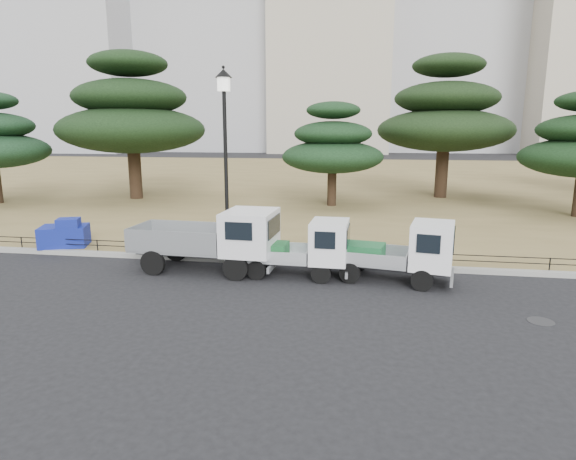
% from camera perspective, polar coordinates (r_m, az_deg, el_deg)
% --- Properties ---
extents(ground, '(220.00, 220.00, 0.00)m').
position_cam_1_polar(ground, '(13.49, -1.39, -7.14)').
color(ground, black).
extents(lawn, '(120.00, 56.00, 0.15)m').
position_cam_1_polar(lawn, '(43.42, 6.17, 6.06)').
color(lawn, olive).
rests_on(lawn, ground).
extents(curb, '(120.00, 0.25, 0.16)m').
position_cam_1_polar(curb, '(15.92, 0.35, -3.87)').
color(curb, gray).
rests_on(curb, ground).
extents(truck_large, '(4.58, 2.00, 1.97)m').
position_cam_1_polar(truck_large, '(15.20, -8.85, -0.83)').
color(truck_large, black).
rests_on(truck_large, ground).
extents(truck_kei_front, '(3.31, 1.50, 1.73)m').
position_cam_1_polar(truck_kei_front, '(14.54, 1.76, -2.19)').
color(truck_kei_front, black).
rests_on(truck_kei_front, ground).
extents(truck_kei_rear, '(3.65, 2.04, 1.81)m').
position_cam_1_polar(truck_kei_rear, '(14.38, 13.24, -2.51)').
color(truck_kei_rear, black).
rests_on(truck_kei_rear, ground).
extents(street_lamp, '(0.55, 0.55, 6.12)m').
position_cam_1_polar(street_lamp, '(16.11, -7.48, 11.38)').
color(street_lamp, black).
rests_on(street_lamp, lawn).
extents(pipe_fence, '(38.00, 0.04, 0.40)m').
position_cam_1_polar(pipe_fence, '(15.97, 0.44, -2.48)').
color(pipe_fence, black).
rests_on(pipe_fence, lawn).
extents(tarp_pile, '(1.92, 1.66, 1.08)m').
position_cam_1_polar(tarp_pile, '(19.56, -24.94, -0.51)').
color(tarp_pile, navy).
rests_on(tarp_pile, lawn).
extents(manhole, '(0.60, 0.60, 0.01)m').
position_cam_1_polar(manhole, '(12.83, 27.77, -9.56)').
color(manhole, '#2D2D30').
rests_on(manhole, ground).
extents(pine_west_near, '(8.82, 8.82, 8.82)m').
position_cam_1_polar(pine_west_near, '(31.46, -18.07, 12.81)').
color(pine_west_near, black).
rests_on(pine_west_near, lawn).
extents(pine_center_left, '(5.65, 5.65, 5.74)m').
position_cam_1_polar(pine_center_left, '(27.19, 5.31, 9.84)').
color(pine_center_left, black).
rests_on(pine_center_left, lawn).
extents(pine_center_right, '(8.23, 8.23, 8.73)m').
position_cam_1_polar(pine_center_right, '(32.01, 18.14, 12.72)').
color(pine_center_right, black).
rests_on(pine_center_right, lawn).
extents(tower_center_left, '(22.00, 20.00, 55.00)m').
position_cam_1_polar(tower_center_left, '(100.51, 5.38, 25.07)').
color(tower_center_left, '#AAA08C').
rests_on(tower_center_left, ground).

